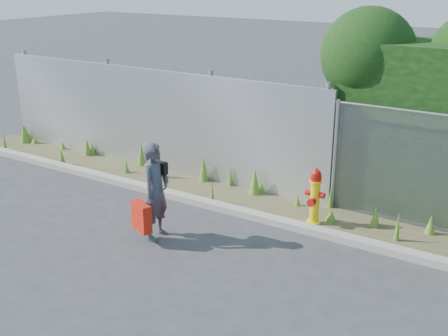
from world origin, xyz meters
TOP-DOWN VIEW (x-y plane):
  - ground at (0.00, 0.00)m, footprint 80.00×80.00m
  - curb at (0.00, 1.80)m, footprint 16.00×0.22m
  - weed_strip at (0.05, 2.59)m, footprint 16.00×1.29m
  - corrugated_fence at (-3.25, 3.01)m, footprint 8.50×0.21m
  - fire_hydrant at (1.06, 2.16)m, footprint 0.34×0.31m
  - woman at (-0.91, 0.32)m, footprint 0.45×0.63m
  - red_tote_bag at (-1.00, 0.04)m, footprint 0.42×0.15m
  - black_shoulder_bag at (-0.93, 0.45)m, footprint 0.27×0.11m

SIDE VIEW (x-z plane):
  - ground at x=0.00m, z-range 0.00..0.00m
  - curb at x=0.00m, z-range 0.00..0.12m
  - weed_strip at x=0.05m, z-range -0.12..0.42m
  - red_tote_bag at x=-1.00m, z-range 0.17..0.72m
  - fire_hydrant at x=1.06m, z-range -0.02..1.01m
  - woman at x=-0.91m, z-range 0.00..1.63m
  - corrugated_fence at x=-3.25m, z-range -0.05..2.25m
  - black_shoulder_bag at x=-0.93m, z-range 1.07..1.27m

